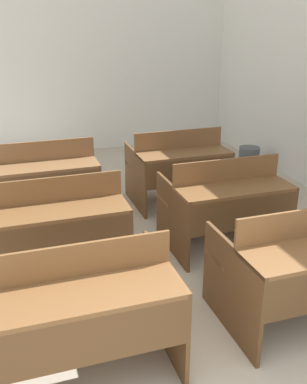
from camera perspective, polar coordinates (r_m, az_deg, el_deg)
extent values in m
cube|color=silver|center=(7.48, -12.25, 16.23)|extent=(5.82, 0.06, 3.01)
cube|color=silver|center=(7.17, 13.66, 17.92)|extent=(0.06, 2.52, 1.59)
cube|color=#54381F|center=(3.07, 1.39, -13.91)|extent=(0.03, 0.84, 0.68)
cube|color=brown|center=(2.61, -8.05, -12.72)|extent=(1.08, 0.40, 0.03)
cube|color=#54381F|center=(2.56, -7.02, -18.10)|extent=(1.02, 0.02, 0.31)
cube|color=brown|center=(2.70, -8.94, -8.44)|extent=(1.08, 0.02, 0.21)
cube|color=brown|center=(3.12, -9.51, -11.40)|extent=(1.08, 0.33, 0.03)
cube|color=#54381F|center=(3.28, -9.21, -15.54)|extent=(1.02, 0.04, 0.04)
cube|color=brown|center=(3.25, 9.76, -12.04)|extent=(0.03, 0.84, 0.68)
cube|color=brown|center=(3.28, 18.68, -3.77)|extent=(1.08, 0.02, 0.21)
cube|color=brown|center=(3.63, 15.38, -6.90)|extent=(1.08, 0.33, 0.03)
cube|color=brown|center=(3.77, 14.96, -10.67)|extent=(1.02, 0.04, 0.04)
cube|color=#54371E|center=(4.09, -4.33, -4.46)|extent=(0.03, 0.84, 0.68)
cube|color=brown|center=(3.67, -11.57, -2.37)|extent=(1.08, 0.40, 0.03)
cube|color=#54371E|center=(3.58, -10.97, -5.98)|extent=(1.02, 0.02, 0.31)
cube|color=brown|center=(3.80, -12.07, 0.39)|extent=(1.08, 0.02, 0.21)
cube|color=brown|center=(4.19, -12.20, -2.67)|extent=(1.08, 0.33, 0.03)
cube|color=#54371E|center=(4.31, -11.91, -6.08)|extent=(1.02, 0.04, 0.04)
cube|color=#53361E|center=(4.23, 2.39, -3.47)|extent=(0.03, 0.84, 0.68)
cube|color=#53361E|center=(4.68, 14.51, -1.67)|extent=(0.03, 0.84, 0.68)
cube|color=brown|center=(4.13, 10.37, 0.41)|extent=(1.08, 0.40, 0.03)
cube|color=#53361E|center=(4.04, 11.46, -2.71)|extent=(1.02, 0.02, 0.31)
cube|color=brown|center=(4.24, 9.30, 2.80)|extent=(1.08, 0.02, 0.21)
cube|color=brown|center=(4.60, 7.42, -0.17)|extent=(1.08, 0.33, 0.03)
cube|color=#53361E|center=(4.71, 7.26, -3.35)|extent=(1.02, 0.04, 0.04)
cube|color=brown|center=(5.17, -7.61, 1.09)|extent=(0.03, 0.84, 0.68)
cube|color=brown|center=(4.80, -13.44, 3.16)|extent=(1.08, 0.40, 0.03)
cube|color=brown|center=(4.68, -13.03, 0.53)|extent=(1.02, 0.02, 0.31)
cube|color=brown|center=(4.94, -13.78, 5.13)|extent=(1.08, 0.02, 0.21)
cube|color=brown|center=(5.32, -13.75, 2.38)|extent=(1.08, 0.33, 0.03)
cube|color=brown|center=(5.41, -13.49, -0.43)|extent=(1.02, 0.04, 0.04)
cube|color=brown|center=(5.27, -2.34, 1.67)|extent=(0.03, 0.84, 0.68)
cube|color=brown|center=(5.64, 7.97, 2.79)|extent=(0.03, 0.84, 0.68)
cube|color=brown|center=(5.14, 3.95, 4.91)|extent=(1.08, 0.40, 0.03)
cube|color=brown|center=(5.03, 4.70, 2.50)|extent=(1.02, 0.02, 0.31)
cube|color=brown|center=(5.27, 3.21, 6.72)|extent=(1.08, 0.02, 0.21)
cube|color=brown|center=(5.63, 2.07, 4.04)|extent=(1.08, 0.33, 0.03)
cube|color=brown|center=(5.72, 2.03, 1.35)|extent=(1.02, 0.04, 0.04)
cylinder|color=#474C51|center=(6.84, 12.01, 4.29)|extent=(0.31, 0.31, 0.32)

